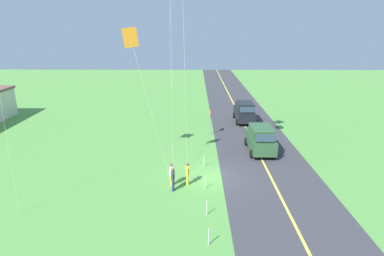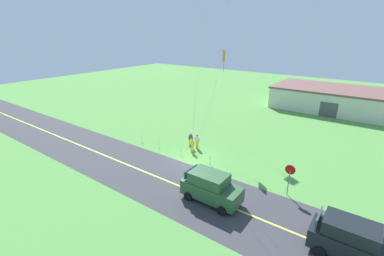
{
  "view_description": "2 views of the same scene",
  "coord_description": "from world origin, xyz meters",
  "px_view_note": "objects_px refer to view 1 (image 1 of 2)",
  "views": [
    {
      "loc": [
        -20.36,
        1.38,
        10.09
      ],
      "look_at": [
        0.27,
        1.59,
        3.53
      ],
      "focal_mm": 29.48,
      "sensor_mm": 36.0,
      "label": 1
    },
    {
      "loc": [
        13.36,
        -18.45,
        11.84
      ],
      "look_at": [
        -0.09,
        0.27,
        3.38
      ],
      "focal_mm": 24.67,
      "sensor_mm": 36.0,
      "label": 2
    }
  ],
  "objects_px": {
    "stop_sign": "(210,117)",
    "person_adult_companion": "(171,173)",
    "person_adult_near": "(173,178)",
    "person_child_watcher": "(187,173)",
    "car_suv_foreground": "(261,139)",
    "car_parked_east_near": "(244,112)",
    "kite_blue_mid": "(131,41)"
  },
  "relations": [
    {
      "from": "car_suv_foreground",
      "to": "person_adult_near",
      "type": "distance_m",
      "value": 9.78
    },
    {
      "from": "kite_blue_mid",
      "to": "stop_sign",
      "type": "bearing_deg",
      "value": -31.19
    },
    {
      "from": "person_adult_near",
      "to": "person_child_watcher",
      "type": "height_order",
      "value": "same"
    },
    {
      "from": "person_adult_near",
      "to": "stop_sign",
      "type": "bearing_deg",
      "value": 164.23
    },
    {
      "from": "person_adult_companion",
      "to": "car_suv_foreground",
      "type": "bearing_deg",
      "value": 106.37
    },
    {
      "from": "stop_sign",
      "to": "person_adult_companion",
      "type": "xyz_separation_m",
      "value": [
        -10.53,
        3.04,
        -0.94
      ]
    },
    {
      "from": "person_child_watcher",
      "to": "kite_blue_mid",
      "type": "xyz_separation_m",
      "value": [
        1.32,
        3.54,
        8.47
      ]
    },
    {
      "from": "car_suv_foreground",
      "to": "person_adult_near",
      "type": "height_order",
      "value": "car_suv_foreground"
    },
    {
      "from": "car_parked_east_near",
      "to": "person_adult_near",
      "type": "height_order",
      "value": "car_parked_east_near"
    },
    {
      "from": "car_suv_foreground",
      "to": "stop_sign",
      "type": "height_order",
      "value": "stop_sign"
    },
    {
      "from": "stop_sign",
      "to": "person_adult_near",
      "type": "xyz_separation_m",
      "value": [
        -11.25,
        2.89,
        -0.94
      ]
    },
    {
      "from": "kite_blue_mid",
      "to": "person_child_watcher",
      "type": "bearing_deg",
      "value": -110.44
    },
    {
      "from": "stop_sign",
      "to": "car_suv_foreground",
      "type": "bearing_deg",
      "value": -137.17
    },
    {
      "from": "car_parked_east_near",
      "to": "kite_blue_mid",
      "type": "xyz_separation_m",
      "value": [
        -13.74,
        9.56,
        8.18
      ]
    },
    {
      "from": "person_adult_near",
      "to": "kite_blue_mid",
      "type": "bearing_deg",
      "value": -130.66
    },
    {
      "from": "car_parked_east_near",
      "to": "person_child_watcher",
      "type": "distance_m",
      "value": 16.22
    },
    {
      "from": "person_adult_companion",
      "to": "stop_sign",
      "type": "bearing_deg",
      "value": 139.5
    },
    {
      "from": "stop_sign",
      "to": "person_child_watcher",
      "type": "relative_size",
      "value": 1.6
    },
    {
      "from": "stop_sign",
      "to": "person_adult_companion",
      "type": "relative_size",
      "value": 1.6
    },
    {
      "from": "car_suv_foreground",
      "to": "car_parked_east_near",
      "type": "distance_m",
      "value": 9.04
    },
    {
      "from": "person_adult_near",
      "to": "car_parked_east_near",
      "type": "bearing_deg",
      "value": 155.05
    },
    {
      "from": "person_child_watcher",
      "to": "person_adult_near",
      "type": "bearing_deg",
      "value": 90.72
    },
    {
      "from": "person_adult_near",
      "to": "person_adult_companion",
      "type": "relative_size",
      "value": 1.0
    },
    {
      "from": "stop_sign",
      "to": "car_parked_east_near",
      "type": "bearing_deg",
      "value": -41.09
    },
    {
      "from": "person_adult_companion",
      "to": "person_adult_near",
      "type": "bearing_deg",
      "value": -12.22
    },
    {
      "from": "car_suv_foreground",
      "to": "person_child_watcher",
      "type": "relative_size",
      "value": 2.75
    },
    {
      "from": "stop_sign",
      "to": "person_adult_companion",
      "type": "height_order",
      "value": "stop_sign"
    },
    {
      "from": "car_parked_east_near",
      "to": "stop_sign",
      "type": "distance_m",
      "value": 6.19
    },
    {
      "from": "car_parked_east_near",
      "to": "person_adult_near",
      "type": "distance_m",
      "value": 17.34
    },
    {
      "from": "car_parked_east_near",
      "to": "person_adult_companion",
      "type": "xyz_separation_m",
      "value": [
        -15.17,
        7.09,
        -0.29
      ]
    },
    {
      "from": "stop_sign",
      "to": "person_child_watcher",
      "type": "distance_m",
      "value": 10.65
    },
    {
      "from": "car_suv_foreground",
      "to": "kite_blue_mid",
      "type": "bearing_deg",
      "value": 116.15
    }
  ]
}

